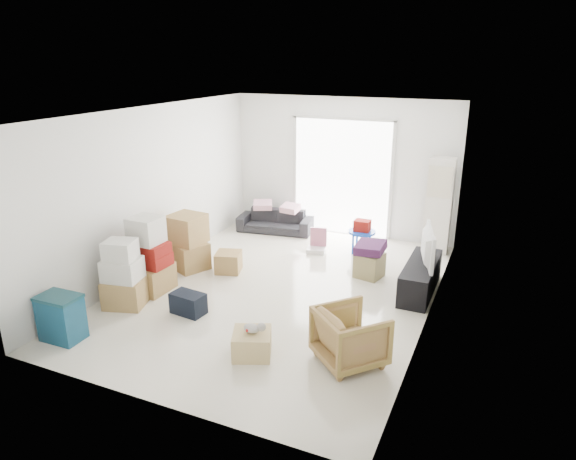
% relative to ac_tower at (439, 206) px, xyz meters
% --- Properties ---
extents(room_shell, '(4.98, 6.48, 3.18)m').
position_rel_ac_tower_xyz_m(room_shell, '(-1.95, -2.65, 0.48)').
color(room_shell, silver).
rests_on(room_shell, ground).
extents(sliding_door, '(2.10, 0.04, 2.33)m').
position_rel_ac_tower_xyz_m(sliding_door, '(-1.95, 0.33, 0.37)').
color(sliding_door, white).
rests_on(sliding_door, room_shell).
extents(ac_tower, '(0.45, 0.30, 1.75)m').
position_rel_ac_tower_xyz_m(ac_tower, '(0.00, 0.00, 0.00)').
color(ac_tower, beige).
rests_on(ac_tower, room_shell).
extents(tv_console, '(0.42, 1.41, 0.47)m').
position_rel_ac_tower_xyz_m(tv_console, '(0.05, -1.83, -0.64)').
color(tv_console, black).
rests_on(tv_console, room_shell).
extents(television, '(0.76, 1.05, 0.12)m').
position_rel_ac_tower_xyz_m(television, '(0.05, -1.83, -0.34)').
color(television, black).
rests_on(television, tv_console).
extents(sofa, '(1.56, 0.66, 0.59)m').
position_rel_ac_tower_xyz_m(sofa, '(-3.18, -0.15, -0.58)').
color(sofa, '#232428').
rests_on(sofa, room_shell).
extents(pillow_left, '(0.52, 0.48, 0.13)m').
position_rel_ac_tower_xyz_m(pillow_left, '(-3.47, -0.14, -0.22)').
color(pillow_left, '#CA94A2').
rests_on(pillow_left, sofa).
extents(pillow_right, '(0.34, 0.29, 0.11)m').
position_rel_ac_tower_xyz_m(pillow_right, '(-2.86, -0.13, -0.23)').
color(pillow_right, '#CA94A2').
rests_on(pillow_right, sofa).
extents(armchair, '(0.98, 0.98, 0.74)m').
position_rel_ac_tower_xyz_m(armchair, '(-0.36, -4.09, -0.51)').
color(armchair, '#9E6C46').
rests_on(armchair, room_shell).
extents(storage_bins, '(0.53, 0.38, 0.61)m').
position_rel_ac_tower_xyz_m(storage_bins, '(-3.85, -5.07, -0.57)').
color(storage_bins, navy).
rests_on(storage_bins, room_shell).
extents(box_stack_a, '(0.65, 0.59, 1.00)m').
position_rel_ac_tower_xyz_m(box_stack_a, '(-3.75, -4.02, -0.43)').
color(box_stack_a, tan).
rests_on(box_stack_a, room_shell).
extents(box_stack_b, '(0.65, 0.59, 1.17)m').
position_rel_ac_tower_xyz_m(box_stack_b, '(-3.75, -3.44, -0.37)').
color(box_stack_b, tan).
rests_on(box_stack_b, room_shell).
extents(box_stack_c, '(0.78, 0.73, 0.94)m').
position_rel_ac_tower_xyz_m(box_stack_c, '(-3.72, -2.47, -0.42)').
color(box_stack_c, tan).
rests_on(box_stack_c, room_shell).
extents(loose_box, '(0.50, 0.50, 0.33)m').
position_rel_ac_tower_xyz_m(loose_box, '(-3.02, -2.33, -0.71)').
color(loose_box, tan).
rests_on(loose_box, room_shell).
extents(duffel_bag, '(0.50, 0.33, 0.30)m').
position_rel_ac_tower_xyz_m(duffel_bag, '(-2.79, -3.85, -0.72)').
color(duffel_bag, black).
rests_on(duffel_bag, room_shell).
extents(ottoman, '(0.48, 0.48, 0.40)m').
position_rel_ac_tower_xyz_m(ottoman, '(-0.81, -1.59, -0.67)').
color(ottoman, '#999259').
rests_on(ottoman, room_shell).
extents(blanket, '(0.45, 0.45, 0.14)m').
position_rel_ac_tower_xyz_m(blanket, '(-0.81, -1.59, -0.40)').
color(blanket, '#471C46').
rests_on(blanket, ottoman).
extents(kids_table, '(0.50, 0.50, 0.63)m').
position_rel_ac_tower_xyz_m(kids_table, '(-1.23, -0.61, -0.43)').
color(kids_table, '#103FBE').
rests_on(kids_table, room_shell).
extents(toy_walker, '(0.38, 0.35, 0.44)m').
position_rel_ac_tower_xyz_m(toy_walker, '(-1.99, -0.87, -0.75)').
color(toy_walker, silver).
rests_on(toy_walker, room_shell).
extents(wood_crate, '(0.59, 0.59, 0.30)m').
position_rel_ac_tower_xyz_m(wood_crate, '(-1.48, -4.42, -0.72)').
color(wood_crate, tan).
rests_on(wood_crate, room_shell).
extents(plush_bunny, '(0.27, 0.17, 0.14)m').
position_rel_ac_tower_xyz_m(plush_bunny, '(-1.45, -4.41, -0.51)').
color(plush_bunny, '#B2ADA8').
rests_on(plush_bunny, wood_crate).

